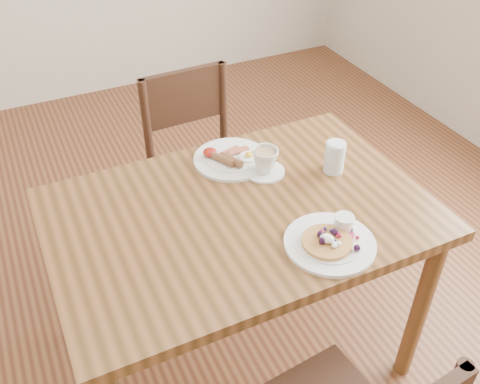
{
  "coord_description": "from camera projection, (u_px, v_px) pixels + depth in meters",
  "views": [
    {
      "loc": [
        -0.56,
        -1.18,
        1.84
      ],
      "look_at": [
        0.0,
        0.0,
        0.82
      ],
      "focal_mm": 40.0,
      "sensor_mm": 36.0,
      "label": 1
    }
  ],
  "objects": [
    {
      "name": "pancake_plate",
      "position": [
        331.0,
        240.0,
        1.56
      ],
      "size": [
        0.27,
        0.27,
        0.06
      ],
      "color": "white",
      "rests_on": "dining_table"
    },
    {
      "name": "breakfast_plate",
      "position": [
        230.0,
        158.0,
        1.9
      ],
      "size": [
        0.27,
        0.27,
        0.04
      ],
      "color": "white",
      "rests_on": "dining_table"
    },
    {
      "name": "water_glass",
      "position": [
        335.0,
        157.0,
        1.83
      ],
      "size": [
        0.07,
        0.07,
        0.11
      ],
      "primitive_type": "cylinder",
      "color": "silver",
      "rests_on": "dining_table"
    },
    {
      "name": "ground",
      "position": [
        240.0,
        352.0,
        2.16
      ],
      "size": [
        5.0,
        5.0,
        0.0
      ],
      "primitive_type": "plane",
      "color": "#4F2716",
      "rests_on": "ground"
    },
    {
      "name": "dining_table",
      "position": [
        240.0,
        232.0,
        1.75
      ],
      "size": [
        1.2,
        0.8,
        0.75
      ],
      "color": "brown",
      "rests_on": "ground"
    },
    {
      "name": "teacup_saucer",
      "position": [
        265.0,
        162.0,
        1.83
      ],
      "size": [
        0.14,
        0.14,
        0.09
      ],
      "color": "white",
      "rests_on": "dining_table"
    },
    {
      "name": "chair_far",
      "position": [
        200.0,
        164.0,
        2.34
      ],
      "size": [
        0.44,
        0.44,
        0.88
      ],
      "rotation": [
        0.0,
        0.0,
        3.18
      ],
      "color": "#361D13",
      "rests_on": "ground"
    }
  ]
}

